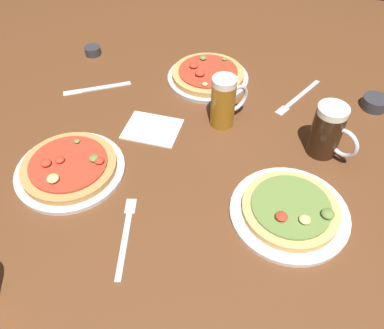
% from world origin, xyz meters
% --- Properties ---
extents(ground_plane, '(2.40, 2.40, 0.03)m').
position_xyz_m(ground_plane, '(0.00, 0.00, -0.01)').
color(ground_plane, brown).
extents(pizza_plate_near, '(0.29, 0.29, 0.05)m').
position_xyz_m(pizza_plate_near, '(0.26, -0.08, 0.02)').
color(pizza_plate_near, silver).
rests_on(pizza_plate_near, ground_plane).
extents(pizza_plate_far, '(0.27, 0.27, 0.05)m').
position_xyz_m(pizza_plate_far, '(-0.06, 0.41, 0.02)').
color(pizza_plate_far, '#B2B2B7').
rests_on(pizza_plate_far, ground_plane).
extents(pizza_plate_side, '(0.29, 0.29, 0.05)m').
position_xyz_m(pizza_plate_side, '(-0.31, -0.09, 0.02)').
color(pizza_plate_side, silver).
rests_on(pizza_plate_side, ground_plane).
extents(beer_mug_dark, '(0.13, 0.10, 0.15)m').
position_xyz_m(beer_mug_dark, '(0.33, 0.16, 0.07)').
color(beer_mug_dark, black).
rests_on(beer_mug_dark, ground_plane).
extents(beer_mug_pale, '(0.10, 0.11, 0.16)m').
position_xyz_m(beer_mug_pale, '(0.04, 0.21, 0.08)').
color(beer_mug_pale, '#9E6619').
rests_on(beer_mug_pale, ground_plane).
extents(ramekin_sauce, '(0.08, 0.08, 0.04)m').
position_xyz_m(ramekin_sauce, '(0.47, 0.40, 0.02)').
color(ramekin_sauce, '#333338').
rests_on(ramekin_sauce, ground_plane).
extents(ramekin_butter, '(0.06, 0.06, 0.03)m').
position_xyz_m(ramekin_butter, '(-0.50, 0.45, 0.01)').
color(ramekin_butter, '#333338').
rests_on(ramekin_butter, ground_plane).
extents(napkin_folded, '(0.16, 0.13, 0.01)m').
position_xyz_m(napkin_folded, '(-0.16, 0.12, 0.00)').
color(napkin_folded, white).
rests_on(napkin_folded, ground_plane).
extents(fork_left, '(0.07, 0.22, 0.01)m').
position_xyz_m(fork_left, '(-0.09, -0.24, 0.00)').
color(fork_left, silver).
rests_on(fork_left, ground_plane).
extents(knife_right, '(0.20, 0.13, 0.01)m').
position_xyz_m(knife_right, '(-0.40, 0.26, 0.00)').
color(knife_right, silver).
rests_on(knife_right, ground_plane).
extents(fork_spare, '(0.12, 0.22, 0.01)m').
position_xyz_m(fork_spare, '(0.24, 0.39, 0.00)').
color(fork_spare, silver).
rests_on(fork_spare, ground_plane).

